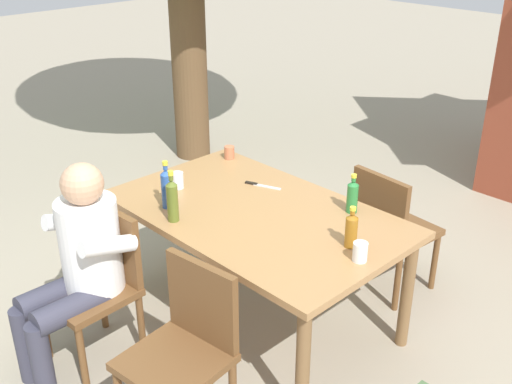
# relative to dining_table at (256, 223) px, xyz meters

# --- Properties ---
(ground_plane) EXTENTS (24.00, 24.00, 0.00)m
(ground_plane) POSITION_rel_dining_table_xyz_m (0.00, 0.00, -0.67)
(ground_plane) COLOR gray
(dining_table) EXTENTS (1.70, 1.04, 0.75)m
(dining_table) POSITION_rel_dining_table_xyz_m (0.00, 0.00, 0.00)
(dining_table) COLOR #A37547
(dining_table) RESTS_ON ground_plane
(chair_near_left) EXTENTS (0.46, 0.46, 0.87)m
(chair_near_left) POSITION_rel_dining_table_xyz_m (-0.39, -0.82, -0.18)
(chair_near_left) COLOR brown
(chair_near_left) RESTS_ON ground_plane
(chair_near_right) EXTENTS (0.49, 0.49, 0.87)m
(chair_near_right) POSITION_rel_dining_table_xyz_m (0.37, -0.82, -0.18)
(chair_near_right) COLOR brown
(chair_near_right) RESTS_ON ground_plane
(chair_far_right) EXTENTS (0.48, 0.48, 0.87)m
(chair_far_right) POSITION_rel_dining_table_xyz_m (0.38, 0.82, -0.18)
(chair_far_right) COLOR brown
(chair_far_right) RESTS_ON ground_plane
(person_in_white_shirt) EXTENTS (0.47, 0.61, 1.18)m
(person_in_white_shirt) POSITION_rel_dining_table_xyz_m (-0.38, -0.93, -0.01)
(person_in_white_shirt) COLOR white
(person_in_white_shirt) RESTS_ON ground_plane
(bottle_olive) EXTENTS (0.06, 0.06, 0.30)m
(bottle_olive) POSITION_rel_dining_table_xyz_m (-0.24, -0.41, 0.21)
(bottle_olive) COLOR #566623
(bottle_olive) RESTS_ON dining_table
(bottle_amber) EXTENTS (0.06, 0.06, 0.23)m
(bottle_amber) POSITION_rel_dining_table_xyz_m (0.62, 0.07, 0.18)
(bottle_amber) COLOR #996019
(bottle_amber) RESTS_ON dining_table
(bottle_blue) EXTENTS (0.06, 0.06, 0.29)m
(bottle_blue) POSITION_rel_dining_table_xyz_m (-0.39, -0.33, 0.21)
(bottle_blue) COLOR #2D56A3
(bottle_blue) RESTS_ON dining_table
(bottle_green) EXTENTS (0.06, 0.06, 0.23)m
(bottle_green) POSITION_rel_dining_table_xyz_m (0.39, 0.38, 0.18)
(bottle_green) COLOR #287A38
(bottle_green) RESTS_ON dining_table
(cup_white) EXTENTS (0.07, 0.07, 0.10)m
(cup_white) POSITION_rel_dining_table_xyz_m (0.74, -0.01, 0.13)
(cup_white) COLOR white
(cup_white) RESTS_ON dining_table
(cup_glass) EXTENTS (0.08, 0.08, 0.10)m
(cup_glass) POSITION_rel_dining_table_xyz_m (-0.56, -0.13, 0.13)
(cup_glass) COLOR silver
(cup_glass) RESTS_ON dining_table
(cup_terracotta) EXTENTS (0.07, 0.07, 0.09)m
(cup_terracotta) POSITION_rel_dining_table_xyz_m (-0.69, 0.42, 0.13)
(cup_terracotta) COLOR #BC6B47
(cup_terracotta) RESTS_ON dining_table
(table_knife) EXTENTS (0.23, 0.11, 0.01)m
(table_knife) POSITION_rel_dining_table_xyz_m (-0.23, 0.26, 0.09)
(table_knife) COLOR silver
(table_knife) RESTS_ON dining_table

